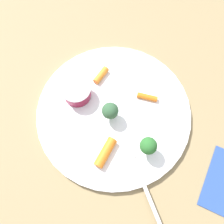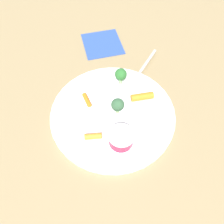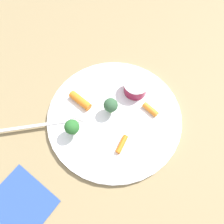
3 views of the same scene
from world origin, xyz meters
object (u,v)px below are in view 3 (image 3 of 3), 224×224
Objects in this scene: broccoli_floret_1 at (72,127)px; carrot_stick_1 at (122,144)px; plate at (114,116)px; carrot_stick_0 at (150,109)px; broccoli_floret_0 at (109,106)px; napkin at (15,210)px; fork at (42,125)px; sauce_cup at (136,87)px; carrot_stick_2 at (80,100)px.

carrot_stick_1 is (0.05, -0.09, -0.02)m from broccoli_floret_1.
plate is 7.52× the size of carrot_stick_1.
carrot_stick_0 is at bearing -25.49° from broccoli_floret_1.
broccoli_floret_0 reaches higher than napkin.
carrot_stick_0 is at bearing -5.93° from napkin.
carrot_stick_0 is at bearing 7.53° from carrot_stick_1.
broccoli_floret_0 reaches higher than carrot_stick_0.
napkin is (-0.17, -0.04, -0.04)m from broccoli_floret_1.
napkin is (-0.26, -0.02, -0.04)m from broccoli_floret_0.
plate is 0.04m from broccoli_floret_0.
broccoli_floret_1 is at bearing -57.14° from fork.
broccoli_floret_0 is 0.09m from carrot_stick_0.
plate is at bearing 143.80° from carrot_stick_0.
napkin is at bearing -142.95° from fork.
carrot_stick_0 is at bearing -40.52° from broccoli_floret_0.
sauce_cup is 0.13m from carrot_stick_2.
carrot_stick_2 is (0.00, 0.14, 0.00)m from carrot_stick_1.
broccoli_floret_0 is at bearing -179.42° from sauce_cup.
carrot_stick_0 is (0.07, -0.06, -0.02)m from broccoli_floret_0.
broccoli_floret_1 reaches higher than napkin.
broccoli_floret_1 is at bearing 121.80° from carrot_stick_1.
carrot_stick_1 is (-0.10, -0.01, -0.00)m from carrot_stick_0.
broccoli_floret_0 reaches higher than sauce_cup.
broccoli_floret_0 is at bearing 5.41° from napkin.
sauce_cup is at bearing -4.94° from broccoli_floret_1.
carrot_stick_1 is 0.23m from napkin.
sauce_cup is 1.26× the size of broccoli_floret_0.
plate is at bearing -33.96° from fork.
broccoli_floret_0 is 0.15m from fork.
broccoli_floret_1 is 0.30× the size of fork.
plate is at bearing 58.95° from carrot_stick_1.
plate is at bearing -171.11° from sauce_cup.
carrot_stick_0 is 0.16m from carrot_stick_2.
carrot_stick_0 is 0.31× the size of napkin.
broccoli_floret_0 is 1.12× the size of carrot_stick_1.
plate is at bearing -16.44° from broccoli_floret_1.
sauce_cup is 0.14m from carrot_stick_1.
plate is at bearing -65.26° from carrot_stick_2.
napkin is (-0.23, 0.05, -0.02)m from carrot_stick_1.
carrot_stick_2 is (-0.03, 0.06, -0.02)m from broccoli_floret_0.
sauce_cup reaches higher than carrot_stick_2.
carrot_stick_1 is at bearing -121.05° from plate.
carrot_stick_2 is 0.35× the size of fork.
napkin is at bearing -177.13° from plate.
plate is 6.34× the size of broccoli_floret_1.
fork is at bearing 146.04° from plate.
broccoli_floret_1 is 0.11m from carrot_stick_1.
broccoli_floret_0 is at bearing -64.35° from carrot_stick_2.
fork is at bearing 37.05° from napkin.
sauce_cup is 0.35m from napkin.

